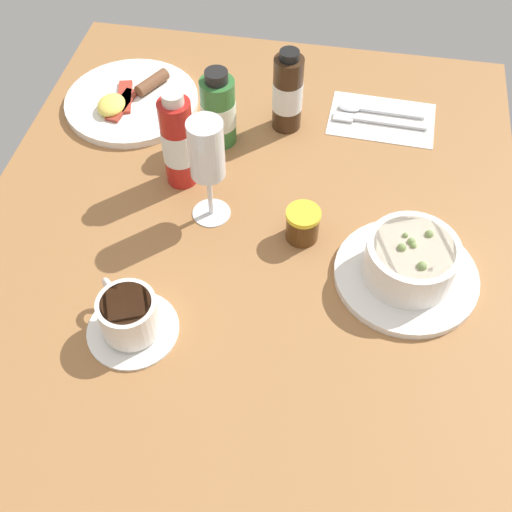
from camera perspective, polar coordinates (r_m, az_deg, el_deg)
ground_plane at (r=96.38cm, az=-1.49°, el=-0.11°), size 110.00×84.00×3.00cm
porridge_bowl at (r=91.95cm, az=13.61°, el=-0.65°), size 20.75×20.75×8.12cm
cutlery_setting at (r=118.44cm, az=11.01°, el=12.08°), size 12.97×19.05×0.90cm
coffee_cup at (r=86.20cm, az=-11.30°, el=-5.43°), size 12.56×12.56×6.79cm
wine_glass at (r=91.49cm, az=-4.44°, el=9.05°), size 6.01×6.01×18.11cm
jam_jar at (r=95.18cm, az=4.20°, el=2.85°), size 5.23×5.23×5.43cm
sauce_bottle_green at (r=108.52cm, az=-3.41°, el=12.90°), size 5.94×5.94×13.94cm
sauce_bottle_red at (r=100.64cm, az=-7.00°, el=10.10°), size 5.17×5.17×17.17cm
sauce_bottle_brown at (r=110.99cm, az=2.86°, el=14.40°), size 5.16×5.16×15.07cm
breakfast_plate at (r=121.15cm, az=-11.16°, el=13.50°), size 24.22×24.22×3.70cm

